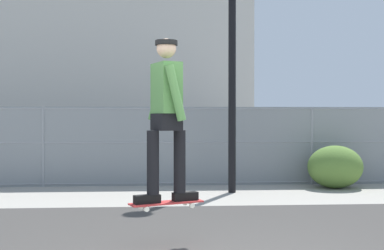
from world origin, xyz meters
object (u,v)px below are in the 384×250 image
object	(u,v)px
parked_car_near	(102,144)
shrub_left	(335,167)
skater	(166,109)
skateboard	(166,203)

from	to	relation	value
parked_car_near	shrub_left	bearing A→B (deg)	-31.87
shrub_left	skater	bearing A→B (deg)	-124.63
skateboard	parked_car_near	world-z (taller)	parked_car_near
skateboard	skater	size ratio (longest dim) A/B	0.47
parked_car_near	shrub_left	distance (m)	6.62
shrub_left	parked_car_near	bearing A→B (deg)	148.13
skateboard	shrub_left	distance (m)	6.87
parked_car_near	shrub_left	xyz separation A→B (m)	(5.61, -3.49, -0.36)
skater	shrub_left	world-z (taller)	skater
skater	shrub_left	bearing A→B (deg)	55.37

